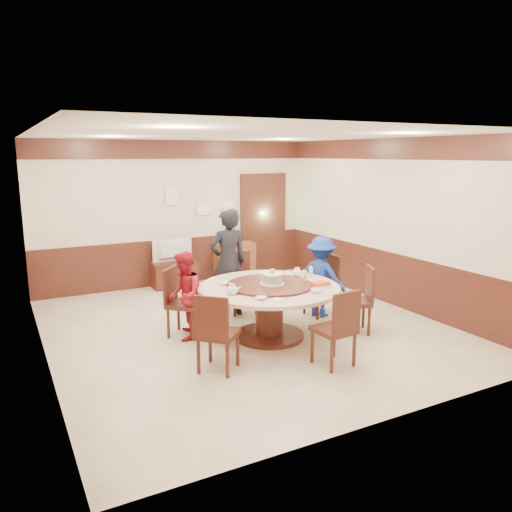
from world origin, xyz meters
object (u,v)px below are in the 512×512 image
person_blue (321,277)px  television (173,250)px  birthday_cake (272,279)px  shrimp_platter (320,284)px  person_standing (228,263)px  thermos (231,234)px  person_red (184,296)px  side_cabinet (234,261)px  tv_stand (174,274)px  banquet_table (269,301)px

person_blue → television: person_blue is taller
birthday_cake → shrimp_platter: (0.58, -0.32, -0.08)m
person_blue → person_standing: bearing=33.1°
birthday_cake → shrimp_platter: 0.66m
person_standing → thermos: person_standing is taller
person_red → television: 2.85m
television → side_cabinet: television is taller
person_standing → tv_stand: person_standing is taller
side_cabinet → thermos: (-0.07, 0.00, 0.56)m
shrimp_platter → side_cabinet: (0.42, 3.64, -0.40)m
person_blue → birthday_cake: person_blue is taller
person_blue → thermos: (-0.23, 2.84, 0.30)m
person_red → television: (0.77, 2.74, 0.11)m
banquet_table → shrimp_platter: bearing=-29.7°
shrimp_platter → person_standing: bearing=114.7°
person_blue → shrimp_platter: (-0.58, -0.80, 0.14)m
shrimp_platter → television: bearing=104.0°
birthday_cake → television: birthday_cake is taller
banquet_table → shrimp_platter: size_ratio=6.49×
person_red → side_cabinet: bearing=166.8°
television → person_standing: bearing=97.2°
person_standing → thermos: size_ratio=4.54×
person_red → thermos: 3.44m
tv_stand → thermos: (1.25, 0.03, 0.69)m
person_blue → side_cabinet: (-0.17, 2.84, -0.27)m
banquet_table → tv_stand: 3.29m
tv_stand → banquet_table: bearing=-84.9°
tv_stand → television: size_ratio=1.10×
person_standing → shrimp_platter: person_standing is taller
side_cabinet → thermos: thermos is taller
side_cabinet → thermos: 0.57m
person_blue → side_cabinet: person_blue is taller
shrimp_platter → television: size_ratio=0.39×
person_red → thermos: person_red is taller
person_standing → banquet_table: bearing=94.9°
birthday_cake → side_cabinet: 3.50m
person_red → shrimp_platter: bearing=86.1°
television → shrimp_platter: bearing=105.7°
television → tv_stand: bearing=-0.0°
person_standing → shrimp_platter: 1.68m
tv_stand → birthday_cake: bearing=-84.5°
person_red → tv_stand: person_red is taller
banquet_table → person_red: 1.18m
thermos → television: bearing=-178.6°
person_blue → tv_stand: person_blue is taller
person_standing → television: (-0.20, 2.09, -0.14)m
person_red → birthday_cake: 1.24m
person_blue → tv_stand: 3.20m
tv_stand → television: television is taller
banquet_table → person_standing: bearing=94.4°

